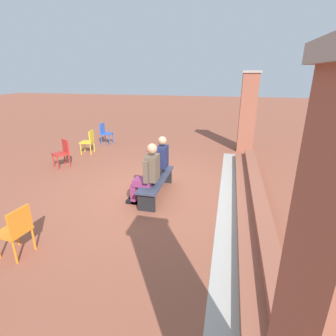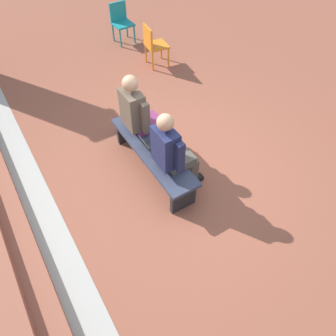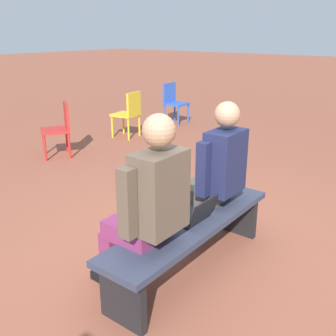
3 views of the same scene
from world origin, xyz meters
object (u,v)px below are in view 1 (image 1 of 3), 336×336
Objects in this scene: person_adult at (148,173)px; plastic_chair_far_left at (63,152)px; plastic_chair_near_bench_right at (16,229)px; person_student at (158,161)px; plastic_chair_by_pillar at (105,132)px; bench at (157,181)px; plastic_chair_far_right at (89,140)px; laptop at (157,176)px.

person_adult is 3.79m from plastic_chair_far_left.
plastic_chair_far_left is 1.00× the size of plastic_chair_near_bench_right.
plastic_chair_near_bench_right is at bearing -25.73° from person_student.
bench is at bearing 38.37° from plastic_chair_by_pillar.
plastic_chair_far_right and plastic_chair_far_left have the same top height.
plastic_chair_far_right reaches higher than bench.
plastic_chair_far_right and plastic_chair_by_pillar have the same top height.
person_adult is at bearing -10.05° from laptop.
person_adult is 2.63m from plastic_chair_near_bench_right.
plastic_chair_far_right is 1.50m from plastic_chair_far_left.
plastic_chair_near_bench_right reaches higher than laptop.
plastic_chair_by_pillar is (-4.31, -3.41, 0.13)m from bench.
laptop is at bearing 68.53° from plastic_chair_far_left.
plastic_chair_by_pillar is (-2.95, -0.02, 0.00)m from plastic_chair_far_left.
plastic_chair_far_left is (1.50, -0.06, 0.00)m from plastic_chair_far_right.
bench is 1.34× the size of person_student.
person_adult is (0.87, -0.00, 0.02)m from person_student.
plastic_chair_near_bench_right is at bearing 15.14° from plastic_chair_by_pillar.
plastic_chair_far_right is at bearing -161.79° from plastic_chair_near_bench_right.
plastic_chair_far_left is (-1.80, -3.32, -0.26)m from person_adult.
plastic_chair_far_right is at bearing -135.32° from person_adult.
laptop is 3.05m from plastic_chair_near_bench_right.
plastic_chair_far_left is at bearing 0.30° from plastic_chair_by_pillar.
person_adult reaches higher than plastic_chair_near_bench_right.
laptop is at bearing 49.71° from plastic_chair_far_right.
person_adult reaches higher than laptop.
plastic_chair_far_right is at bearing 177.74° from plastic_chair_far_left.
person_student reaches higher than plastic_chair_by_pillar.
plastic_chair_near_bench_right is (2.17, -1.46, -0.26)m from person_adult.
plastic_chair_by_pillar is at bearing -179.70° from plastic_chair_far_left.
plastic_chair_near_bench_right and plastic_chair_by_pillar have the same top height.
plastic_chair_far_right is 1.00× the size of plastic_chair_by_pillar.
plastic_chair_far_right is 1.00× the size of plastic_chair_near_bench_right.
person_student reaches higher than plastic_chair_near_bench_right.
bench is at bearing 171.19° from person_adult.
bench is 2.14× the size of plastic_chair_near_bench_right.
plastic_chair_far_left is (-1.34, -3.40, -0.02)m from laptop.
person_student is at bearing 40.70° from plastic_chair_by_pillar.
bench is 5.62× the size of laptop.
bench is at bearing 49.49° from plastic_chair_far_right.
person_adult reaches higher than bench.
laptop is 3.66m from plastic_chair_far_left.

